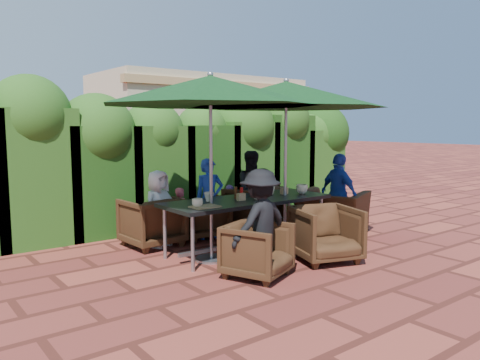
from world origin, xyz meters
TOP-DOWN VIEW (x-y plane):
  - ground at (0.00, 0.00)m, footprint 80.00×80.00m
  - dining_table at (-0.22, 0.00)m, footprint 2.47×0.90m
  - umbrella_left at (-0.89, -0.07)m, footprint 2.83×2.83m
  - umbrella_right at (0.43, -0.08)m, footprint 2.90×2.90m
  - chair_far_left at (-1.17, 1.07)m, footprint 0.82×0.77m
  - chair_far_mid at (-0.30, 1.06)m, footprint 0.80×0.76m
  - chair_far_right at (0.69, 1.00)m, footprint 1.05×1.02m
  - chair_near_left at (-0.85, -0.98)m, footprint 0.88×0.85m
  - chair_near_right at (0.28, -1.02)m, footprint 0.97×0.94m
  - chair_end_right at (1.60, 0.03)m, footprint 1.04×1.24m
  - adult_far_left at (-1.10, 1.00)m, footprint 0.64×0.51m
  - adult_far_mid at (-0.24, 0.94)m, footprint 0.53×0.47m
  - adult_far_right at (0.68, 0.97)m, footprint 0.74×0.57m
  - adult_near_left at (-0.82, -0.98)m, footprint 0.86×0.47m
  - adult_end_right at (1.61, -0.09)m, footprint 0.47×0.82m
  - child_left at (-0.65, 1.12)m, footprint 0.36×0.33m
  - child_right at (0.32, 1.13)m, footprint 0.29×0.23m
  - pedestrian_a at (1.41, 4.17)m, footprint 1.64×0.86m
  - pedestrian_b at (2.36, 4.38)m, footprint 0.95×0.61m
  - pedestrian_c at (3.11, 4.32)m, footprint 1.11×0.89m
  - cup_a at (-1.16, -0.16)m, footprint 0.14×0.14m
  - cup_b at (-0.79, 0.14)m, footprint 0.14×0.14m
  - cup_c at (-0.17, -0.15)m, footprint 0.14×0.14m
  - cup_d at (0.31, 0.12)m, footprint 0.14×0.14m
  - cup_e at (0.74, -0.11)m, footprint 0.18×0.18m
  - ketchup_bottle at (-0.32, 0.01)m, footprint 0.04×0.04m
  - sauce_bottle at (-0.35, 0.11)m, footprint 0.04×0.04m
  - serving_tray at (-1.09, -0.22)m, footprint 0.35×0.25m
  - number_block_left at (-0.39, -0.07)m, footprint 0.12×0.06m
  - number_block_right at (0.49, 0.01)m, footprint 0.12×0.06m
  - hedge_wall at (-0.27, 2.32)m, footprint 9.10×1.60m
  - building at (3.50, 6.99)m, footprint 6.20×3.08m

SIDE VIEW (x-z plane):
  - ground at x=0.00m, z-range 0.00..0.00m
  - chair_near_left at x=-0.85m, z-range 0.00..0.70m
  - chair_far_mid at x=-0.30m, z-range 0.00..0.74m
  - child_right at x=0.32m, z-range 0.00..0.79m
  - chair_near_right at x=0.28m, z-range 0.00..0.80m
  - chair_far_left at x=-1.17m, z-range 0.00..0.80m
  - child_left at x=-0.65m, z-range 0.00..0.82m
  - chair_far_right at x=0.69m, z-range 0.00..0.83m
  - chair_end_right at x=1.60m, z-range 0.00..0.93m
  - adult_far_left at x=-1.10m, z-range 0.00..1.13m
  - adult_far_mid at x=-0.24m, z-range 0.00..1.26m
  - adult_near_left at x=-0.82m, z-range 0.00..1.28m
  - adult_end_right at x=1.61m, z-range 0.00..1.33m
  - dining_table at x=-0.22m, z-range 0.30..1.05m
  - adult_far_right at x=0.68m, z-range 0.00..1.36m
  - serving_tray at x=-1.09m, z-range 0.75..0.77m
  - pedestrian_c at x=3.11m, z-range 0.00..1.58m
  - number_block_left at x=-0.39m, z-range 0.75..0.85m
  - number_block_right at x=0.49m, z-range 0.75..0.85m
  - cup_a at x=-1.16m, z-range 0.75..0.86m
  - cup_c at x=-0.17m, z-range 0.75..0.86m
  - cup_b at x=-0.79m, z-range 0.75..0.88m
  - cup_d at x=0.31m, z-range 0.75..0.88m
  - cup_e at x=0.74m, z-range 0.75..0.89m
  - pedestrian_a at x=1.41m, z-range 0.00..1.67m
  - ketchup_bottle at x=-0.32m, z-range 0.75..0.92m
  - sauce_bottle at x=-0.35m, z-range 0.75..0.92m
  - pedestrian_b at x=2.36m, z-range 0.00..1.92m
  - hedge_wall at x=-0.27m, z-range 0.09..2.65m
  - building at x=3.50m, z-range 0.01..3.21m
  - umbrella_left at x=-0.89m, z-range 0.98..3.44m
  - umbrella_right at x=0.43m, z-range 0.98..3.44m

